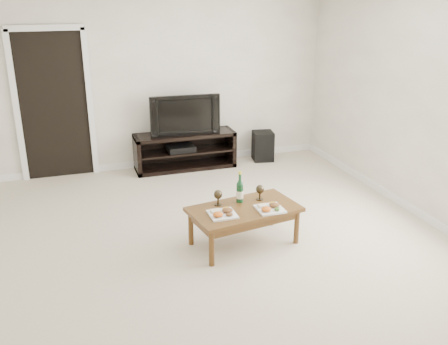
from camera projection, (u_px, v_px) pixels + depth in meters
floor at (219, 245)px, 5.33m from camera, size 5.50×5.50×0.00m
back_wall at (162, 81)px, 7.35m from camera, size 5.00×0.04×2.60m
doorway at (54, 107)px, 6.96m from camera, size 0.90×0.02×2.05m
media_console at (185, 151)px, 7.53m from camera, size 1.51×0.45×0.55m
television at (184, 114)px, 7.33m from camera, size 1.03×0.20×0.59m
av_receiver at (181, 148)px, 7.49m from camera, size 0.41×0.31×0.08m
subwoofer at (263, 146)px, 7.91m from camera, size 0.36×0.36×0.46m
coffee_table at (244, 226)px, 5.29m from camera, size 1.22×0.80×0.42m
plate_left at (222, 212)px, 5.04m from camera, size 0.27×0.27×0.07m
plate_right at (270, 207)px, 5.16m from camera, size 0.27×0.27×0.07m
wine_bottle at (240, 187)px, 5.31m from camera, size 0.07×0.07×0.35m
goblet_left at (218, 198)px, 5.26m from camera, size 0.09×0.09×0.17m
goblet_right at (260, 192)px, 5.39m from camera, size 0.09×0.09×0.17m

